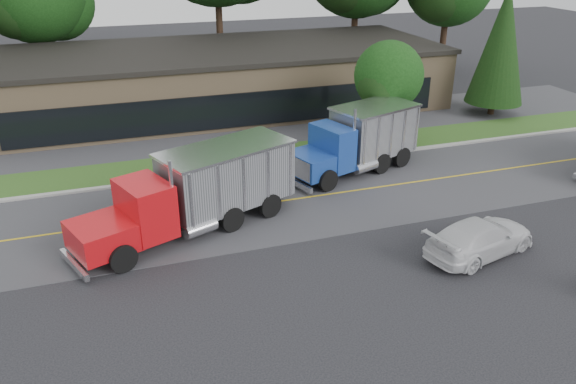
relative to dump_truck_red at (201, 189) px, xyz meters
The scene contains 12 objects.
ground 8.30m from the dump_truck_red, 71.55° to the right, with size 140.00×140.00×0.00m, color #333339.
road 3.40m from the dump_truck_red, 27.10° to the left, with size 60.00×8.00×0.02m, color #515156.
center_line 3.40m from the dump_truck_red, 27.10° to the left, with size 60.00×0.12×0.01m, color gold.
curb 6.34m from the dump_truck_red, 65.05° to the left, with size 60.00×0.30×0.12m, color #9E9E99.
grass_verge 7.96m from the dump_truck_red, 70.68° to the left, with size 60.00×3.40×0.03m, color #294D1A.
far_parking 12.71m from the dump_truck_red, 78.24° to the left, with size 60.00×7.00×0.02m, color #515156.
strip_mall 18.87m from the dump_truck_red, 76.00° to the left, with size 32.00×12.00×4.00m, color #A08462.
evergreen_right 25.00m from the dump_truck_red, 24.56° to the left, with size 3.92×3.92×8.90m.
tree_verge 14.77m from the dump_truck_red, 30.24° to the left, with size 4.32×4.07×6.17m.
dump_truck_red is the anchor object (origin of this frame).
dump_truck_blue 10.01m from the dump_truck_red, 22.80° to the left, with size 7.89×4.77×3.36m.
rally_car 11.64m from the dump_truck_red, 29.74° to the right, with size 2.03×5.00×1.45m, color silver.
Camera 1 is at (-5.87, -14.11, 11.69)m, focal length 35.00 mm.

